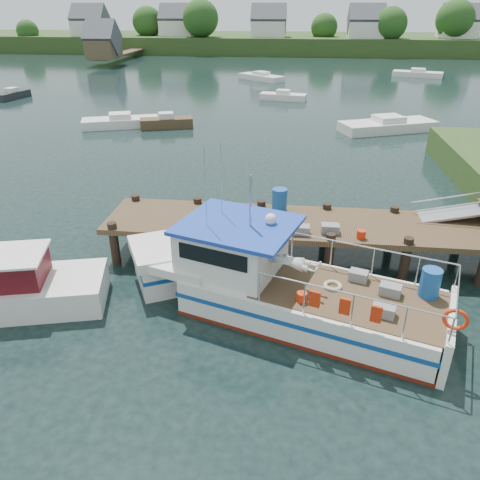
# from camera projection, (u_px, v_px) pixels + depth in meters

# --- Properties ---
(ground_plane) EXTENTS (160.00, 160.00, 0.00)m
(ground_plane) POSITION_uv_depth(u_px,v_px,m) (271.00, 254.00, 17.46)
(ground_plane) COLOR black
(far_shore) EXTENTS (140.00, 42.55, 9.22)m
(far_shore) POSITION_uv_depth(u_px,v_px,m) (296.00, 40.00, 89.45)
(far_shore) COLOR #2E461C
(far_shore) RESTS_ON ground
(dock) EXTENTS (16.60, 3.00, 4.78)m
(dock) POSITION_uv_depth(u_px,v_px,m) (466.00, 207.00, 15.78)
(dock) COLOR #483522
(dock) RESTS_ON ground
(lobster_boat) EXTENTS (10.23, 5.58, 4.99)m
(lobster_boat) POSITION_uv_depth(u_px,v_px,m) (271.00, 283.00, 13.99)
(lobster_boat) COLOR silver
(lobster_boat) RESTS_ON ground
(moored_rowboat) EXTENTS (4.07, 2.42, 1.12)m
(moored_rowboat) POSITION_uv_depth(u_px,v_px,m) (166.00, 122.00, 35.02)
(moored_rowboat) COLOR #483522
(moored_rowboat) RESTS_ON ground
(moored_far) EXTENTS (6.34, 3.73, 1.02)m
(moored_far) POSITION_uv_depth(u_px,v_px,m) (418.00, 74.00, 59.24)
(moored_far) COLOR silver
(moored_far) RESTS_ON ground
(moored_a) EXTENTS (5.93, 3.66, 1.03)m
(moored_a) POSITION_uv_depth(u_px,v_px,m) (121.00, 122.00, 35.26)
(moored_a) COLOR silver
(moored_a) RESTS_ON ground
(moored_b) EXTENTS (4.57, 2.23, 0.97)m
(moored_b) POSITION_uv_depth(u_px,v_px,m) (283.00, 96.00, 45.00)
(moored_b) COLOR silver
(moored_b) RESTS_ON ground
(moored_c) EXTENTS (7.39, 4.88, 1.11)m
(moored_c) POSITION_uv_depth(u_px,v_px,m) (388.00, 125.00, 34.11)
(moored_c) COLOR silver
(moored_c) RESTS_ON ground
(moored_d) EXTENTS (5.86, 5.37, 1.01)m
(moored_d) POSITION_uv_depth(u_px,v_px,m) (261.00, 77.00, 56.64)
(moored_d) COLOR silver
(moored_d) RESTS_ON ground
(moored_e) EXTENTS (1.99, 3.97, 1.05)m
(moored_e) POSITION_uv_depth(u_px,v_px,m) (12.00, 95.00, 45.65)
(moored_e) COLOR black
(moored_e) RESTS_ON ground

